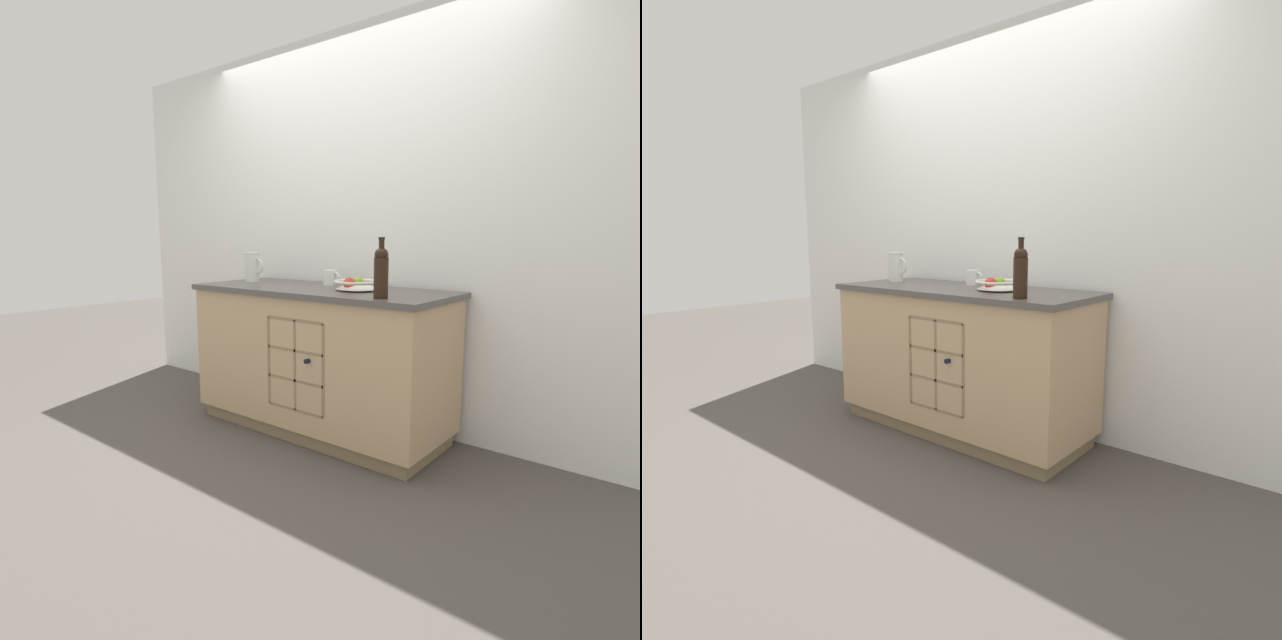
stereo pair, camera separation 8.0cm
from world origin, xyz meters
TOP-DOWN VIEW (x-y plane):
  - ground_plane at (0.00, 0.00)m, footprint 14.00×14.00m
  - back_wall at (0.00, 0.39)m, footprint 4.40×0.06m
  - kitchen_island at (0.00, -0.00)m, footprint 1.67×0.68m
  - fruit_bowl at (0.26, 0.02)m, footprint 0.28×0.28m
  - white_pitcher at (-0.65, 0.05)m, footprint 0.16×0.11m
  - ceramic_mug at (-0.06, 0.19)m, footprint 0.12×0.08m
  - standing_wine_bottle at (0.58, -0.22)m, footprint 0.08×0.08m

SIDE VIEW (x-z plane):
  - ground_plane at x=0.00m, z-range 0.00..0.00m
  - kitchen_island at x=0.00m, z-range 0.01..0.93m
  - fruit_bowl at x=0.26m, z-range 0.92..1.00m
  - ceramic_mug at x=-0.06m, z-range 0.92..1.02m
  - white_pitcher at x=-0.65m, z-range 0.92..1.13m
  - standing_wine_bottle at x=0.58m, z-range 0.90..1.22m
  - back_wall at x=0.00m, z-range 0.00..2.55m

